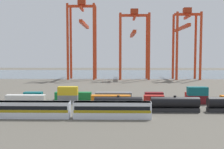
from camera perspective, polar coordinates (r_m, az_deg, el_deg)
The scene contains 19 objects.
ground_plane at distance 124.22m, azimuth 4.41°, elevation -2.80°, with size 420.00×420.00×0.00m, color #5B564C.
harbour_water at distance 223.96m, azimuth 2.96°, elevation 0.22°, with size 400.00×110.00×0.01m, color slate.
passenger_train at distance 63.62m, azimuth -8.64°, elevation -7.35°, with size 37.22×3.14×3.90m.
freight_tank_row at distance 71.82m, azimuth 13.36°, elevation -6.23°, with size 42.33×2.81×4.27m.
shipping_container_0 at distance 86.80m, azimuth -18.11°, elevation -5.04°, with size 12.10×2.44×2.60m, color silver.
shipping_container_1 at distance 83.39m, azimuth -9.44°, elevation -5.26°, with size 6.04×2.44×2.60m, color slate.
shipping_container_2 at distance 83.01m, azimuth -9.46°, elevation -3.48°, with size 6.04×2.44×2.60m, color gold.
shipping_container_3 at distance 82.00m, azimuth -0.26°, elevation -5.36°, with size 12.10×2.44×2.60m, color orange.
shipping_container_4 at distance 82.74m, azimuth 8.99°, elevation -5.32°, with size 6.04×2.44×2.60m, color #AD211C.
shipping_container_5 at distance 85.56m, azimuth 17.86°, elevation -5.16°, with size 6.04×2.44×2.60m, color maroon.
shipping_container_6 at distance 85.20m, azimuth 17.89°, elevation -3.43°, with size 6.04×2.44×2.60m, color #146066.
shipping_container_10 at distance 93.05m, azimuth -16.58°, elevation -4.41°, with size 6.04×2.44×2.60m, color #146066.
shipping_container_11 at distance 89.87m, azimuth -8.34°, elevation -4.58°, with size 12.10×2.44×2.60m, color #197538.
shipping_container_12 at distance 88.66m, azimuth 0.32°, elevation -4.65°, with size 12.10×2.44×2.60m, color slate.
shipping_container_13 at distance 89.49m, azimuth 9.01°, elevation -4.62°, with size 6.04×2.44×2.60m, color maroon.
shipping_container_14 at distance 92.30m, azimuth 17.36°, elevation -4.49°, with size 6.04×2.44×2.60m, color #AD211C.
gantry_crane_west at distance 174.56m, azimuth -6.36°, elevation 9.12°, with size 17.87×39.25×50.15m.
gantry_crane_central at distance 173.55m, azimuth 4.71°, elevation 7.95°, with size 19.19×40.61×44.29m.
gantry_crane_east at distance 178.62m, azimuth 15.51°, elevation 8.03°, with size 16.08×39.48×44.85m.
Camera 1 is at (-7.04, -83.17, 14.56)m, focal length 42.49 mm.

